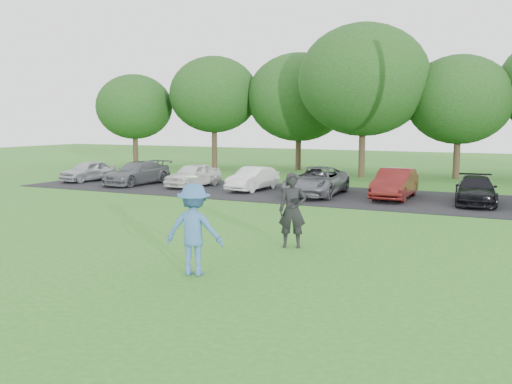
# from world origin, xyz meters

# --- Properties ---
(ground) EXTENTS (100.00, 100.00, 0.00)m
(ground) POSITION_xyz_m (0.00, 0.00, 0.00)
(ground) COLOR #296C1E
(ground) RESTS_ON ground
(parking_lot) EXTENTS (32.00, 6.50, 0.03)m
(parking_lot) POSITION_xyz_m (0.00, 13.00, 0.01)
(parking_lot) COLOR black
(parking_lot) RESTS_ON ground
(frisbee_player) EXTENTS (1.39, 1.00, 2.15)m
(frisbee_player) POSITION_xyz_m (0.41, -0.35, 0.97)
(frisbee_player) COLOR #3966A2
(frisbee_player) RESTS_ON ground
(camera_bystander) EXTENTS (0.81, 0.65, 1.92)m
(camera_bystander) POSITION_xyz_m (1.29, 2.96, 0.96)
(camera_bystander) COLOR black
(camera_bystander) RESTS_ON ground
(parked_cars) EXTENTS (30.40, 4.53, 1.25)m
(parked_cars) POSITION_xyz_m (-0.28, 12.90, 0.61)
(parked_cars) COLOR #B0B3B8
(parked_cars) RESTS_ON parking_lot
(tree_row) EXTENTS (42.39, 9.85, 8.64)m
(tree_row) POSITION_xyz_m (1.51, 22.76, 4.91)
(tree_row) COLOR #38281C
(tree_row) RESTS_ON ground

